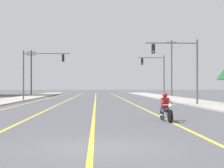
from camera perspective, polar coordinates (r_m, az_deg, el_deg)
ground_plane at (r=11.58m, az=-2.19°, el=-9.21°), size 400.00×400.00×0.00m
lane_stripe_center at (r=56.47m, az=-2.43°, el=-2.17°), size 0.16×100.00×0.01m
lane_stripe_left at (r=56.60m, az=-6.08°, el=-2.17°), size 0.16×100.00×0.01m
lane_stripe_right at (r=56.60m, az=1.53°, el=-2.17°), size 0.16×100.00×0.01m
lane_stripe_far_left at (r=56.94m, az=-9.63°, el=-2.15°), size 0.16×100.00×0.01m
sidewalk_kerb_right at (r=52.61m, az=9.69°, el=-2.23°), size 4.40×110.00×0.14m
sidewalk_kerb_left at (r=52.61m, az=-14.19°, el=-2.22°), size 4.40×110.00×0.14m
motorcycle_with_rider at (r=20.27m, az=7.86°, el=-3.74°), size 0.70×2.19×1.46m
traffic_signal_near_right at (r=37.24m, az=10.19°, el=3.21°), size 4.98×0.49×6.20m
traffic_signal_near_left at (r=48.91m, az=-10.82°, el=2.42°), size 5.81×0.37×6.20m
traffic_signal_mid_right at (r=55.47m, az=6.54°, el=1.95°), size 3.75×0.45×6.20m
utility_pole_right_far at (r=73.60m, az=8.67°, el=2.46°), size 1.92×0.26×10.42m
utility_pole_left_far at (r=87.85m, az=-11.68°, el=1.90°), size 2.17×0.26×9.78m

